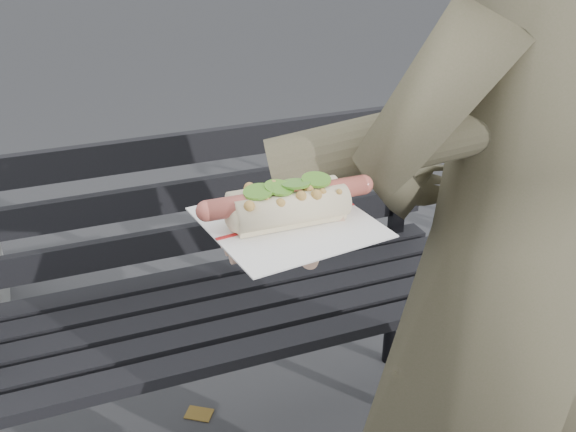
# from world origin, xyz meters

# --- Properties ---
(park_bench) EXTENTS (1.50, 0.44, 0.88)m
(park_bench) POSITION_xyz_m (-0.05, 0.81, 0.52)
(park_bench) COLOR black
(park_bench) RESTS_ON ground
(person) EXTENTS (0.67, 0.50, 1.69)m
(person) POSITION_xyz_m (0.36, 0.13, 0.85)
(person) COLOR #4A4A31
(person) RESTS_ON ground
(held_hotdog) EXTENTS (0.64, 0.31, 0.20)m
(held_hotdog) POSITION_xyz_m (0.14, 0.11, 1.11)
(held_hotdog) COLOR #4A4A31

